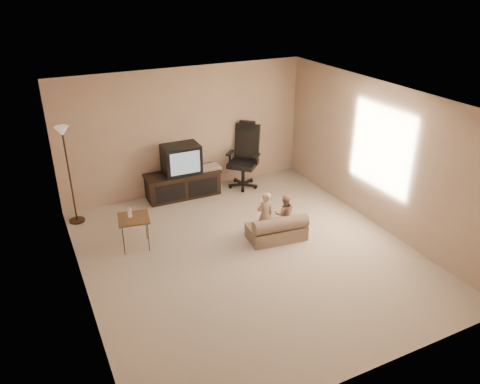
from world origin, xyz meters
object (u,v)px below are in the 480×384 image
object	(u,v)px
office_chair	(244,164)
toddler_right	(285,214)
child_sofa	(277,229)
tv_stand	(183,175)
side_table	(133,218)
toddler_left	(265,215)
floor_lamp	(66,154)

from	to	relation	value
office_chair	toddler_right	xyz separation A→B (m)	(-0.27, -2.08, -0.12)
child_sofa	tv_stand	bearing A→B (deg)	116.61
tv_stand	side_table	xyz separation A→B (m)	(-1.36, -1.47, 0.08)
child_sofa	toddler_right	distance (m)	0.31
office_chair	toddler_left	xyz separation A→B (m)	(-0.63, -2.03, -0.07)
tv_stand	toddler_right	distance (m)	2.40
side_table	toddler_left	distance (m)	2.16
child_sofa	toddler_left	size ratio (longest dim) A/B	1.21
office_chair	child_sofa	bearing A→B (deg)	-56.67
child_sofa	floor_lamp	bearing A→B (deg)	150.42
toddler_left	toddler_right	bearing A→B (deg)	174.32
child_sofa	office_chair	bearing A→B (deg)	84.08
office_chair	toddler_right	distance (m)	2.10
floor_lamp	toddler_right	xyz separation A→B (m)	(3.15, -2.00, -0.94)
office_chair	side_table	size ratio (longest dim) A/B	1.84
office_chair	toddler_right	size ratio (longest dim) A/B	1.86
tv_stand	floor_lamp	size ratio (longest dim) A/B	0.85
floor_lamp	toddler_left	world-z (taller)	floor_lamp
side_table	toddler_right	distance (m)	2.52
floor_lamp	office_chair	bearing A→B (deg)	1.23
tv_stand	floor_lamp	xyz separation A→B (m)	(-2.10, -0.16, 0.85)
side_table	child_sofa	xyz separation A→B (m)	(2.20, -0.83, -0.33)
side_table	toddler_left	size ratio (longest dim) A/B	0.88
toddler_right	tv_stand	bearing A→B (deg)	-39.33
floor_lamp	toddler_left	size ratio (longest dim) A/B	2.15
tv_stand	office_chair	xyz separation A→B (m)	(1.33, -0.08, 0.04)
floor_lamp	child_sofa	distance (m)	3.80
toddler_left	toddler_right	distance (m)	0.37
child_sofa	toddler_left	distance (m)	0.32
office_chair	side_table	world-z (taller)	office_chair
side_table	toddler_right	world-z (taller)	same
side_table	office_chair	bearing A→B (deg)	27.34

